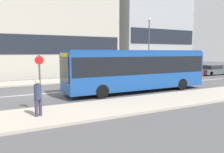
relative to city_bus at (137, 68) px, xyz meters
name	(u,v)px	position (x,y,z in m)	size (l,w,h in m)	color
ground_plane	(39,94)	(-7.21, 2.40, -1.89)	(120.00, 120.00, 0.00)	#4F4F51
sidewalk_near	(59,114)	(-7.21, -3.85, -1.82)	(44.00, 3.50, 0.13)	#B2A899
sidewalk_far	(29,83)	(-7.21, 8.65, -1.82)	(44.00, 3.50, 0.13)	#B2A899
lane_centerline	(39,94)	(-7.21, 2.40, -1.88)	(41.80, 0.16, 0.01)	silver
apartment_block_left_tower	(57,21)	(-2.71, 15.21, 5.39)	(15.30, 6.69, 14.57)	#B7B2A3
apartment_block_right_tower	(154,9)	(12.70, 14.33, 8.07)	(12.31, 4.93, 19.93)	#9EA3A8
city_bus	(137,68)	(0.00, 0.00, 0.00)	(11.78, 2.64, 3.28)	#194793
parked_car_0	(153,74)	(6.07, 5.71, -1.28)	(4.00, 1.78, 1.27)	maroon
parked_car_1	(185,72)	(11.00, 5.70, -1.28)	(4.56, 1.86, 1.27)	maroon
parked_car_2	(212,70)	(16.26, 5.84, -1.24)	(4.39, 1.89, 1.37)	#4C5156
pedestrian_near_stop	(38,95)	(-8.18, -3.96, -0.77)	(0.34, 0.34, 1.74)	#383347
bus_stop_sign	(40,78)	(-7.90, -2.86, -0.09)	(0.44, 0.12, 2.86)	#4C4C51
street_lamp	(149,41)	(7.04, 8.01, 2.61)	(0.36, 0.36, 7.20)	#4C4C51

